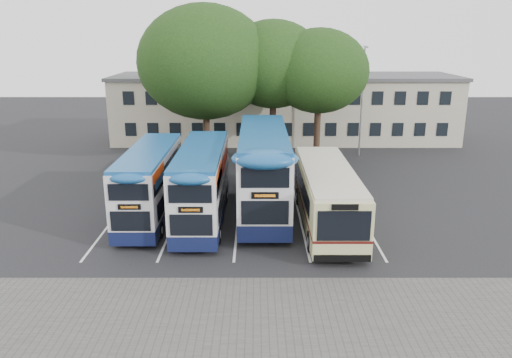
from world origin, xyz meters
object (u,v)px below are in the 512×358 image
object	(u,v)px
tree_mid	(273,64)
bus_single	(327,192)
tree_left	(205,62)
bus_dd_left	(150,180)
lamp_post	(362,96)
tree_right	(319,71)
bus_dd_right	(263,167)
bus_dd_mid	(202,181)

from	to	relation	value
tree_mid	bus_single	size ratio (longest dim) A/B	1.04
tree_left	bus_dd_left	xyz separation A→B (m)	(-2.04, -11.80, -5.76)
lamp_post	tree_right	world-z (taller)	tree_right
bus_dd_right	tree_left	bearing A→B (deg)	112.13
tree_right	bus_dd_right	size ratio (longest dim) A/B	0.92
lamp_post	tree_right	size ratio (longest dim) A/B	0.87
lamp_post	bus_dd_right	distance (m)	15.87
bus_dd_left	bus_dd_right	distance (m)	6.47
tree_left	bus_single	xyz separation A→B (m)	(7.69, -12.86, -6.12)
tree_right	bus_dd_mid	distance (m)	15.02
bus_dd_left	bus_single	world-z (taller)	bus_dd_left
tree_left	bus_dd_right	world-z (taller)	tree_left
lamp_post	bus_dd_right	size ratio (longest dim) A/B	0.80
lamp_post	bus_single	world-z (taller)	lamp_post
lamp_post	tree_mid	size ratio (longest dim) A/B	0.82
tree_left	bus_dd_right	distance (m)	12.56
bus_dd_left	tree_mid	bearing A→B (deg)	60.05
tree_mid	bus_single	xyz separation A→B (m)	(2.50, -13.61, -5.91)
lamp_post	bus_dd_left	distance (m)	20.84
lamp_post	bus_single	distance (m)	16.68
tree_mid	bus_single	world-z (taller)	tree_mid
lamp_post	tree_right	xyz separation A→B (m)	(-4.00, -3.12, 2.20)
tree_mid	bus_dd_mid	size ratio (longest dim) A/B	1.12
tree_left	lamp_post	bearing A→B (deg)	12.29
tree_left	bus_single	world-z (taller)	tree_left
lamp_post	tree_mid	bearing A→B (deg)	-164.97
tree_left	bus_dd_mid	size ratio (longest dim) A/B	1.24
tree_mid	bus_dd_right	size ratio (longest dim) A/B	0.97
lamp_post	bus_dd_right	world-z (taller)	lamp_post
tree_mid	tree_right	xyz separation A→B (m)	(3.41, -1.13, -0.42)
bus_dd_left	bus_dd_right	world-z (taller)	bus_dd_right
tree_right	tree_left	bearing A→B (deg)	177.53
tree_left	bus_dd_left	distance (m)	13.29
lamp_post	tree_left	world-z (taller)	tree_left
tree_left	tree_mid	bearing A→B (deg)	8.27
bus_dd_mid	bus_single	world-z (taller)	bus_dd_mid
tree_mid	bus_dd_right	bearing A→B (deg)	-94.56
bus_dd_left	bus_dd_mid	size ratio (longest dim) A/B	0.96
tree_right	bus_dd_right	xyz separation A→B (m)	(-4.31, -10.17, -4.68)
tree_mid	bus_dd_right	distance (m)	12.43
tree_left	tree_mid	xyz separation A→B (m)	(5.19, 0.75, -0.21)
lamp_post	tree_left	xyz separation A→B (m)	(-12.60, -2.74, 2.84)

